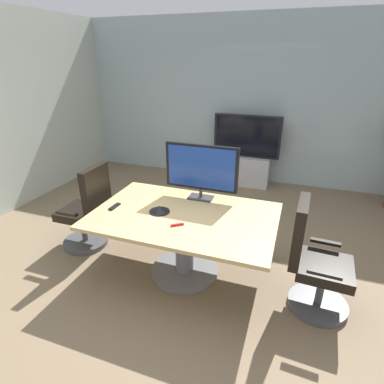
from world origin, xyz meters
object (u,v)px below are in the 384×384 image
(office_chair_left, at_px, (88,214))
(remote_control, at_px, (115,207))
(office_chair_right, at_px, (314,266))
(conference_phone, at_px, (159,209))
(tv_monitor, at_px, (201,169))
(conference_table, at_px, (184,229))
(wall_display_unit, at_px, (245,162))

(office_chair_left, distance_m, remote_control, 0.65)
(office_chair_right, relative_size, conference_phone, 4.95)
(office_chair_left, distance_m, tv_monitor, 1.54)
(office_chair_right, bearing_deg, conference_table, 90.30)
(wall_display_unit, relative_size, remote_control, 7.71)
(conference_table, relative_size, wall_display_unit, 1.45)
(wall_display_unit, relative_size, conference_phone, 5.95)
(wall_display_unit, xyz_separation_m, remote_control, (-0.91, -2.94, 0.30))
(tv_monitor, relative_size, remote_control, 4.94)
(tv_monitor, distance_m, remote_control, 1.04)
(office_chair_left, distance_m, office_chair_right, 2.64)
(conference_table, bearing_deg, conference_phone, -172.88)
(office_chair_left, height_order, remote_control, office_chair_left)
(office_chair_left, bearing_deg, remote_control, 69.74)
(conference_table, relative_size, office_chair_right, 1.75)
(tv_monitor, distance_m, wall_display_unit, 2.48)
(conference_table, xyz_separation_m, tv_monitor, (0.04, 0.44, 0.54))
(office_chair_right, bearing_deg, remote_control, 94.13)
(conference_table, relative_size, remote_control, 11.20)
(office_chair_right, bearing_deg, tv_monitor, 71.39)
(office_chair_right, xyz_separation_m, conference_phone, (-1.58, 0.03, 0.31))
(conference_table, distance_m, office_chair_right, 1.32)
(office_chair_left, distance_m, wall_display_unit, 3.10)
(tv_monitor, bearing_deg, office_chair_right, -21.68)
(office_chair_left, bearing_deg, wall_display_unit, 151.54)
(office_chair_left, xyz_separation_m, conference_phone, (1.05, -0.13, 0.31))
(conference_table, xyz_separation_m, conference_phone, (-0.27, -0.03, 0.21))
(wall_display_unit, height_order, conference_phone, wall_display_unit)
(office_chair_right, relative_size, tv_monitor, 1.30)
(office_chair_left, height_order, wall_display_unit, wall_display_unit)
(conference_table, bearing_deg, remote_control, -172.44)
(conference_table, relative_size, conference_phone, 8.66)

